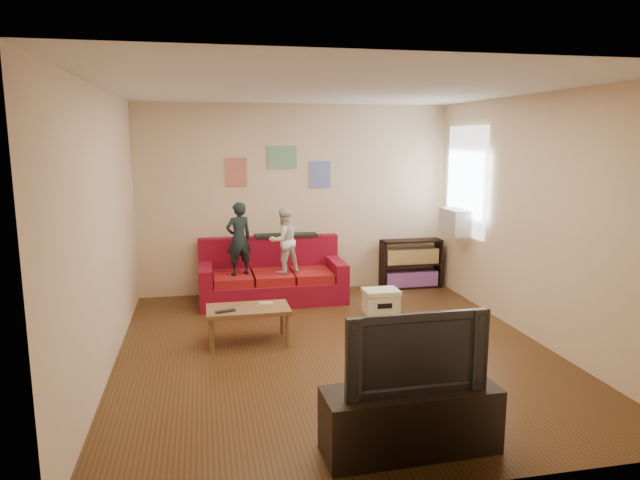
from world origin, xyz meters
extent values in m
cube|color=#513317|center=(0.00, 0.00, -0.01)|extent=(4.50, 5.00, 0.01)
cube|color=white|center=(0.00, 0.00, 2.71)|extent=(4.50, 5.00, 0.01)
cube|color=beige|center=(0.00, 2.50, 1.35)|extent=(4.50, 0.01, 2.70)
cube|color=beige|center=(0.00, -2.50, 1.35)|extent=(4.50, 0.01, 2.70)
cube|color=beige|center=(-2.25, 0.00, 1.35)|extent=(0.01, 5.00, 2.70)
cube|color=beige|center=(2.25, 0.00, 1.35)|extent=(0.01, 5.00, 2.70)
cube|color=maroon|center=(-0.42, 2.00, 0.15)|extent=(1.98, 0.89, 0.30)
cube|color=maroon|center=(-0.42, 2.36, 0.57)|extent=(1.98, 0.18, 0.54)
cube|color=maroon|center=(-1.32, 2.00, 0.42)|extent=(0.18, 0.89, 0.25)
cube|color=maroon|center=(0.48, 2.00, 0.42)|extent=(0.18, 0.89, 0.25)
cube|color=maroon|center=(-0.96, 1.93, 0.36)|extent=(0.51, 0.67, 0.12)
cube|color=maroon|center=(-0.42, 1.93, 0.36)|extent=(0.51, 0.67, 0.12)
cube|color=maroon|center=(0.12, 1.93, 0.36)|extent=(0.51, 0.67, 0.12)
cube|color=black|center=(-0.18, 2.36, 0.85)|extent=(0.89, 0.22, 0.04)
imported|color=black|center=(-0.87, 1.90, 0.90)|extent=(0.41, 0.34, 0.98)
imported|color=white|center=(-0.27, 1.90, 0.86)|extent=(0.53, 0.48, 0.89)
cube|color=brown|center=(-0.88, 0.41, 0.38)|extent=(0.90, 0.49, 0.04)
cylinder|color=brown|center=(-1.28, 0.21, 0.18)|extent=(0.05, 0.05, 0.36)
cylinder|color=brown|center=(-0.48, 0.21, 0.18)|extent=(0.05, 0.05, 0.36)
cylinder|color=brown|center=(-1.28, 0.61, 0.18)|extent=(0.05, 0.05, 0.36)
cylinder|color=brown|center=(-0.48, 0.61, 0.18)|extent=(0.05, 0.05, 0.36)
cube|color=black|center=(-1.13, 0.29, 0.41)|extent=(0.22, 0.11, 0.02)
cube|color=white|center=(-0.68, 0.46, 0.42)|extent=(0.16, 0.08, 0.03)
cube|color=black|center=(1.26, 2.30, 0.36)|extent=(0.03, 0.27, 0.73)
cube|color=black|center=(2.14, 2.30, 0.36)|extent=(0.03, 0.27, 0.73)
cube|color=black|center=(1.70, 2.30, 0.01)|extent=(0.91, 0.27, 0.03)
cube|color=black|center=(1.70, 2.30, 0.71)|extent=(0.91, 0.27, 0.03)
cube|color=black|center=(1.70, 2.30, 0.36)|extent=(0.85, 0.27, 0.02)
cube|color=#713F8C|center=(1.70, 2.30, 0.14)|extent=(0.80, 0.23, 0.22)
cube|color=olive|center=(1.70, 2.30, 0.48)|extent=(0.80, 0.23, 0.22)
cube|color=white|center=(2.22, 1.65, 1.64)|extent=(0.04, 1.08, 1.48)
cube|color=#B7B2A3|center=(2.10, 1.65, 1.08)|extent=(0.28, 0.55, 0.35)
cube|color=#D87266|center=(-0.85, 2.48, 1.75)|extent=(0.30, 0.01, 0.40)
cube|color=#72B27F|center=(-0.20, 2.48, 1.95)|extent=(0.42, 0.01, 0.32)
cube|color=#727FCC|center=(0.35, 2.48, 1.70)|extent=(0.30, 0.01, 0.38)
cube|color=#FBF7CE|center=(0.87, 1.16, 0.13)|extent=(0.43, 0.32, 0.26)
cube|color=#FBF7CE|center=(0.87, 1.16, 0.28)|extent=(0.45, 0.34, 0.05)
cube|color=black|center=(0.87, 0.99, 0.14)|extent=(0.19, 0.00, 0.06)
cube|color=black|center=(0.07, -2.03, 0.24)|extent=(1.28, 0.46, 0.47)
imported|color=black|center=(0.07, -2.03, 0.77)|extent=(1.03, 0.15, 0.59)
sphere|color=silver|center=(0.31, 0.52, 0.05)|extent=(0.11, 0.11, 0.09)
camera|label=1|loc=(-1.32, -5.60, 2.23)|focal=32.00mm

